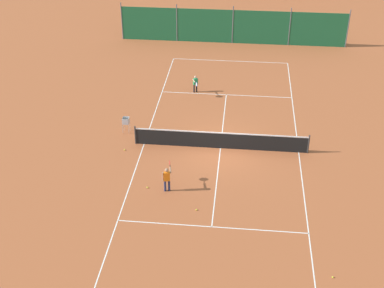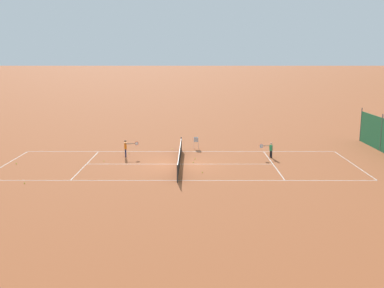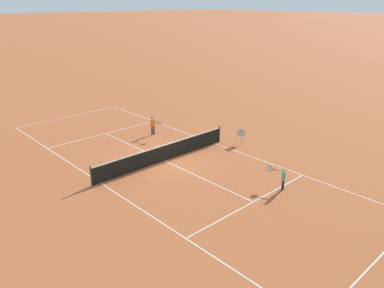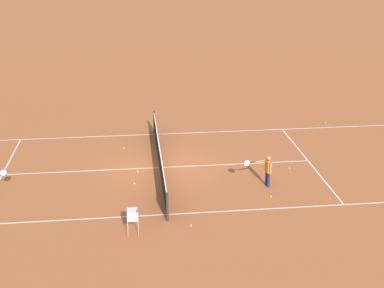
% 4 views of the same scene
% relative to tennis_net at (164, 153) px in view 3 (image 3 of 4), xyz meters
% --- Properties ---
extents(ground_plane, '(600.00, 600.00, 0.00)m').
position_rel_tennis_net_xyz_m(ground_plane, '(0.00, 0.00, -0.50)').
color(ground_plane, '#A8542D').
extents(court_line_markings, '(8.25, 23.85, 0.01)m').
position_rel_tennis_net_xyz_m(court_line_markings, '(0.00, 0.00, -0.50)').
color(court_line_markings, white).
rests_on(court_line_markings, ground).
extents(tennis_net, '(9.18, 0.08, 1.06)m').
position_rel_tennis_net_xyz_m(tennis_net, '(0.00, 0.00, 0.00)').
color(tennis_net, '#2D2D2D').
rests_on(tennis_net, ground).
extents(player_near_service, '(0.42, 1.07, 1.26)m').
position_rel_tennis_net_xyz_m(player_near_service, '(-2.27, -3.98, 0.23)').
color(player_near_service, '#23284C').
rests_on(player_near_service, ground).
extents(player_far_baseline, '(0.39, 0.99, 1.12)m').
position_rel_tennis_net_xyz_m(player_far_baseline, '(-1.98, 6.54, 0.16)').
color(player_far_baseline, black).
rests_on(player_far_baseline, ground).
extents(tennis_ball_alley_right, '(0.07, 0.07, 0.07)m').
position_rel_tennis_net_xyz_m(tennis_ball_alley_right, '(-0.35, 0.93, -0.47)').
color(tennis_ball_alley_right, '#CCE033').
rests_on(tennis_ball_alley_right, ground).
extents(tennis_ball_mid_court, '(0.07, 0.07, 0.07)m').
position_rel_tennis_net_xyz_m(tennis_ball_mid_court, '(0.01, -11.21, -0.47)').
color(tennis_ball_mid_court, '#CCE033').
rests_on(tennis_ball_mid_court, ground).
extents(tennis_ball_alley_left, '(0.07, 0.07, 0.07)m').
position_rel_tennis_net_xyz_m(tennis_ball_alley_left, '(-3.23, -3.93, -0.47)').
color(tennis_ball_alley_left, '#CCE033').
rests_on(tennis_ball_alley_left, ground).
extents(tennis_ball_near_corner, '(0.07, 0.07, 0.07)m').
position_rel_tennis_net_xyz_m(tennis_ball_near_corner, '(4.80, -8.88, -0.47)').
color(tennis_ball_near_corner, '#CCE033').
rests_on(tennis_ball_near_corner, ground).
extents(tennis_ball_far_corner, '(0.07, 0.07, 0.07)m').
position_rel_tennis_net_xyz_m(tennis_ball_far_corner, '(-0.76, -5.35, -0.47)').
color(tennis_ball_far_corner, '#CCE033').
rests_on(tennis_ball_far_corner, ground).
extents(tennis_ball_by_net_right, '(0.07, 0.07, 0.07)m').
position_rel_tennis_net_xyz_m(tennis_ball_by_net_right, '(2.34, 1.50, -0.47)').
color(tennis_ball_by_net_right, '#CCE033').
rests_on(tennis_ball_by_net_right, ground).
extents(tennis_ball_by_net_left, '(0.07, 0.07, 0.07)m').
position_rel_tennis_net_xyz_m(tennis_ball_by_net_left, '(-5.01, -0.74, -0.47)').
color(tennis_ball_by_net_left, '#CCE033').
rests_on(tennis_ball_by_net_left, ground).
extents(tennis_ball_service_box, '(0.07, 0.07, 0.07)m').
position_rel_tennis_net_xyz_m(tennis_ball_service_box, '(-1.51, 1.07, -0.47)').
color(tennis_ball_service_box, '#CCE033').
rests_on(tennis_ball_service_box, ground).
extents(ball_hopper, '(0.36, 0.36, 0.89)m').
position_rel_tennis_net_xyz_m(ball_hopper, '(-5.30, 1.16, 0.15)').
color(ball_hopper, '#B7B7BC').
rests_on(ball_hopper, ground).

